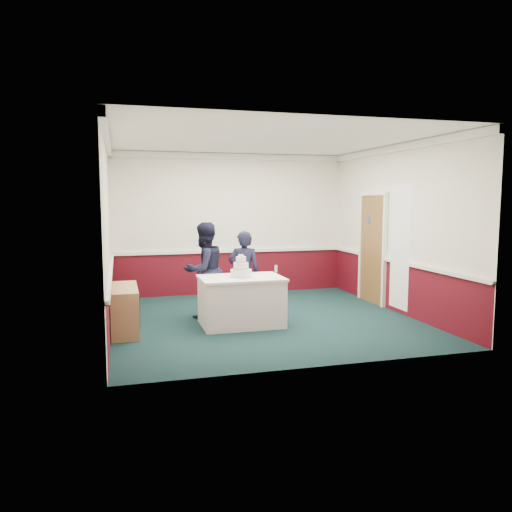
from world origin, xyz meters
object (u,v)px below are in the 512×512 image
object	(u,v)px
wedding_cake	(241,270)
person_woman	(244,274)
person_man	(204,270)
sideboard	(125,309)
cake_knife	(242,279)
cake_table	(241,301)
champagne_flute	(276,270)

from	to	relation	value
wedding_cake	person_woman	bearing A→B (deg)	71.86
wedding_cake	person_man	distance (m)	0.86
sideboard	cake_knife	xyz separation A→B (m)	(1.79, -0.27, 0.44)
wedding_cake	person_man	bearing A→B (deg)	123.62
person_man	cake_table	bearing A→B (deg)	93.33
cake_knife	person_man	distance (m)	1.02
cake_knife	person_man	size ratio (longest dim) A/B	0.13
sideboard	champagne_flute	world-z (taller)	champagne_flute
wedding_cake	person_man	xyz separation A→B (m)	(-0.48, 0.72, -0.08)
champagne_flute	person_woman	size ratio (longest dim) A/B	0.14
champagne_flute	cake_table	bearing A→B (deg)	150.75
sideboard	person_woman	distance (m)	2.13
sideboard	person_woman	bearing A→B (deg)	15.19
cake_table	wedding_cake	bearing A→B (deg)	90.00
cake_table	cake_knife	size ratio (longest dim) A/B	6.00
cake_table	champagne_flute	world-z (taller)	champagne_flute
wedding_cake	cake_knife	world-z (taller)	wedding_cake
cake_table	champagne_flute	distance (m)	0.78
cake_knife	person_woman	size ratio (longest dim) A/B	0.15
person_man	cake_knife	bearing A→B (deg)	85.68
sideboard	champagne_flute	bearing A→B (deg)	-8.55
wedding_cake	cake_knife	distance (m)	0.23
wedding_cake	champagne_flute	size ratio (longest dim) A/B	1.78
wedding_cake	person_man	size ratio (longest dim) A/B	0.22
cake_knife	wedding_cake	bearing A→B (deg)	61.24
wedding_cake	cake_knife	xyz separation A→B (m)	(-0.03, -0.20, -0.11)
person_woman	sideboard	bearing A→B (deg)	30.99
champagne_flute	person_man	size ratio (longest dim) A/B	0.12
sideboard	cake_table	bearing A→B (deg)	-2.17
person_man	sideboard	bearing A→B (deg)	-4.56
person_man	person_woman	size ratio (longest dim) A/B	1.10
champagne_flute	sideboard	bearing A→B (deg)	171.45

